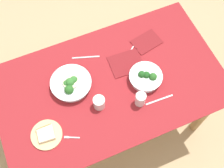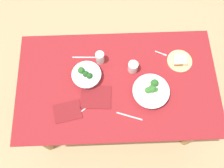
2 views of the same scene
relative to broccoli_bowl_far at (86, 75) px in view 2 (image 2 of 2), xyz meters
name	(u,v)px [view 2 (image 2 of 2)]	position (x,y,z in m)	size (l,w,h in m)	color
ground_plane	(116,111)	(0.22, -0.06, -0.77)	(6.00, 6.00, 0.00)	tan
dining_table	(117,89)	(0.22, -0.06, -0.15)	(1.48, 0.86, 0.74)	maroon
broccoli_bowl_far	(86,75)	(0.00, 0.00, 0.00)	(0.22, 0.22, 0.09)	white
broccoli_bowl_near	(151,91)	(0.46, -0.14, 0.00)	(0.26, 0.26, 0.10)	white
bread_side_plate	(180,61)	(0.70, 0.10, -0.02)	(0.19, 0.19, 0.04)	#D6B27A
water_glass_center	(133,67)	(0.34, 0.05, 0.01)	(0.07, 0.07, 0.09)	silver
water_glass_side	(100,58)	(0.10, 0.13, 0.02)	(0.06, 0.06, 0.10)	silver
fork_by_far_bowl	(161,54)	(0.57, 0.18, -0.03)	(0.09, 0.05, 0.00)	#B7B7BC
fork_by_near_bowl	(87,107)	(0.00, -0.23, -0.03)	(0.09, 0.08, 0.00)	#B7B7BC
table_knife_left	(84,57)	(-0.02, 0.16, -0.03)	(0.19, 0.01, 0.00)	#B7B7BC
table_knife_right	(129,116)	(0.30, -0.31, -0.03)	(0.19, 0.01, 0.00)	#B7B7BC
napkin_folded_upper	(68,111)	(-0.14, -0.26, -0.03)	(0.19, 0.14, 0.01)	maroon
napkin_folded_lower	(96,97)	(0.07, -0.16, -0.03)	(0.22, 0.17, 0.01)	maroon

